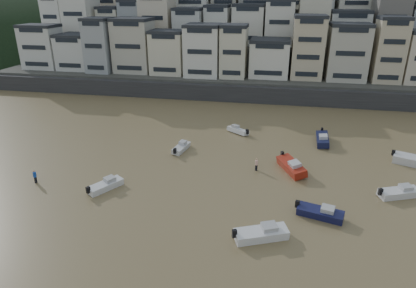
% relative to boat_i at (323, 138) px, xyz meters
% --- Properties ---
extents(sea_strip, '(340.00, 340.00, 0.00)m').
position_rel_boat_i_xyz_m(sea_strip, '(-131.37, 101.60, -0.83)').
color(sea_strip, '#485367').
rests_on(sea_strip, ground).
extents(harbor_wall, '(140.00, 3.00, 3.50)m').
position_rel_boat_i_xyz_m(harbor_wall, '(-11.37, 21.60, 0.91)').
color(harbor_wall, '#38383A').
rests_on(harbor_wall, ground).
extents(hillside, '(141.04, 66.00, 50.00)m').
position_rel_boat_i_xyz_m(hillside, '(-6.63, 61.44, 12.17)').
color(hillside, '#4C4C47').
rests_on(hillside, ground).
extents(headland, '(216.00, 135.00, 53.33)m').
position_rel_boat_i_xyz_m(headland, '(-116.37, 91.60, -0.82)').
color(headland, black).
rests_on(headland, ground).
extents(boat_i, '(2.27, 6.23, 1.68)m').
position_rel_boat_i_xyz_m(boat_i, '(0.00, 0.00, 0.00)').
color(boat_i, '#12173B').
rests_on(boat_i, ground).
extents(boat_b, '(5.53, 3.09, 1.43)m').
position_rel_boat_i_xyz_m(boat_b, '(-2.16, -21.80, -0.12)').
color(boat_b, '#151843').
rests_on(boat_b, ground).
extents(boat_f, '(2.28, 4.75, 1.24)m').
position_rel_boat_i_xyz_m(boat_f, '(-21.30, -7.22, -0.22)').
color(boat_f, silver).
rests_on(boat_f, ground).
extents(boat_e, '(4.50, 6.55, 1.71)m').
position_rel_boat_i_xyz_m(boat_e, '(-5.03, -11.13, 0.02)').
color(boat_e, maroon).
rests_on(boat_e, ground).
extents(boat_d, '(5.56, 3.57, 1.44)m').
position_rel_boat_i_xyz_m(boat_d, '(7.32, -15.61, -0.12)').
color(boat_d, silver).
rests_on(boat_d, ground).
extents(boat_h, '(4.42, 3.74, 1.20)m').
position_rel_boat_i_xyz_m(boat_h, '(-13.73, 1.82, -0.24)').
color(boat_h, white).
rests_on(boat_h, ground).
extents(boat_j, '(3.91, 5.02, 1.34)m').
position_rel_boat_i_xyz_m(boat_j, '(-27.36, -20.45, -0.17)').
color(boat_j, white).
rests_on(boat_j, ground).
extents(boat_a, '(6.04, 4.00, 1.57)m').
position_rel_boat_i_xyz_m(boat_a, '(-8.13, -26.75, -0.05)').
color(boat_a, white).
rests_on(boat_a, ground).
extents(person_blue, '(0.44, 0.44, 1.74)m').
position_rel_boat_i_xyz_m(person_blue, '(-36.75, -20.58, 0.03)').
color(person_blue, '#1744B1').
rests_on(person_blue, ground).
extents(person_pink, '(0.44, 0.44, 1.74)m').
position_rel_boat_i_xyz_m(person_pink, '(-9.65, -11.83, 0.03)').
color(person_pink, beige).
rests_on(person_pink, ground).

